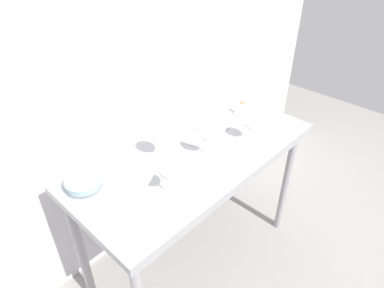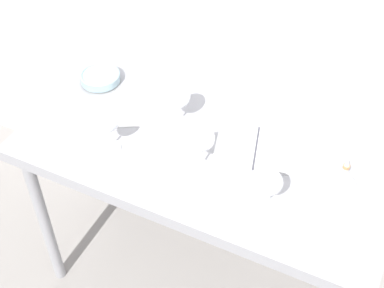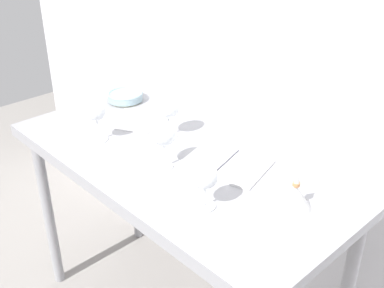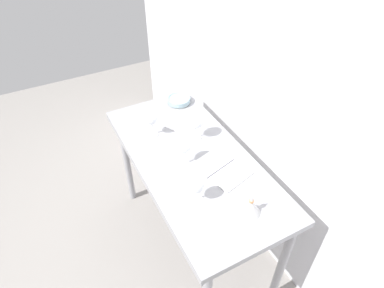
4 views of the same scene
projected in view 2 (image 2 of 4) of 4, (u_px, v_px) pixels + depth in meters
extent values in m
plane|color=gray|center=(201.00, 282.00, 2.62)|extent=(6.00, 6.00, 0.00)
cube|color=gray|center=(204.00, 155.00, 2.01)|extent=(1.40, 0.64, 0.04)
cube|color=gray|center=(163.00, 219.00, 1.80)|extent=(1.40, 0.01, 0.05)
cylinder|color=gray|center=(44.00, 220.00, 2.35)|extent=(0.05, 0.05, 0.86)
cylinder|color=gray|center=(108.00, 145.00, 2.69)|extent=(0.05, 0.05, 0.86)
cylinder|color=gray|center=(365.00, 237.00, 2.29)|extent=(0.05, 0.05, 0.86)
cylinder|color=white|center=(201.00, 165.00, 1.94)|extent=(0.06, 0.06, 0.00)
cylinder|color=white|center=(202.00, 156.00, 1.91)|extent=(0.01, 0.01, 0.09)
sphere|color=white|center=(202.00, 138.00, 1.85)|extent=(0.09, 0.09, 0.09)
cylinder|color=#5A0D16|center=(202.00, 142.00, 1.86)|extent=(0.06, 0.06, 0.02)
cylinder|color=white|center=(267.00, 205.00, 1.81)|extent=(0.07, 0.07, 0.00)
cylinder|color=white|center=(268.00, 197.00, 1.78)|extent=(0.01, 0.01, 0.08)
sphere|color=white|center=(270.00, 183.00, 1.73)|extent=(0.08, 0.08, 0.08)
cylinder|color=maroon|center=(270.00, 186.00, 1.74)|extent=(0.06, 0.06, 0.03)
cylinder|color=white|center=(179.00, 122.00, 2.11)|extent=(0.07, 0.07, 0.00)
cylinder|color=white|center=(179.00, 113.00, 2.08)|extent=(0.01, 0.01, 0.09)
sphere|color=white|center=(178.00, 96.00, 2.02)|extent=(0.09, 0.09, 0.09)
cylinder|color=maroon|center=(178.00, 99.00, 2.03)|extent=(0.07, 0.07, 0.02)
cylinder|color=white|center=(111.00, 147.00, 2.01)|extent=(0.07, 0.07, 0.00)
cylinder|color=white|center=(110.00, 137.00, 1.97)|extent=(0.01, 0.01, 0.09)
sphere|color=white|center=(107.00, 121.00, 1.92)|extent=(0.09, 0.09, 0.09)
cylinder|color=maroon|center=(108.00, 124.00, 1.93)|extent=(0.06, 0.06, 0.02)
cube|color=white|center=(236.00, 145.00, 2.01)|extent=(0.20, 0.25, 0.01)
cube|color=white|center=(276.00, 151.00, 1.99)|extent=(0.20, 0.25, 0.01)
cube|color=#3F3F47|center=(256.00, 148.00, 2.00)|extent=(0.06, 0.22, 0.01)
cube|color=white|center=(132.00, 109.00, 2.16)|extent=(0.27, 0.27, 0.00)
cylinder|color=#DBCC66|center=(101.00, 81.00, 2.29)|extent=(0.15, 0.15, 0.01)
cylinder|color=#8CA8B2|center=(100.00, 78.00, 2.28)|extent=(0.17, 0.17, 0.03)
torus|color=#8CA8B2|center=(100.00, 75.00, 2.26)|extent=(0.17, 0.17, 0.01)
cone|color=silver|center=(344.00, 176.00, 1.85)|extent=(0.11, 0.11, 0.08)
cylinder|color=#C17F4C|center=(346.00, 167.00, 1.82)|extent=(0.02, 0.02, 0.01)
cone|color=silver|center=(348.00, 162.00, 1.80)|extent=(0.02, 0.02, 0.03)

